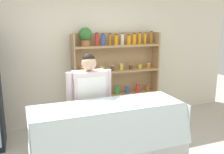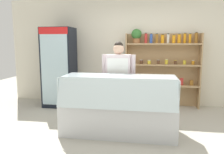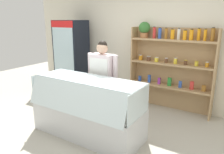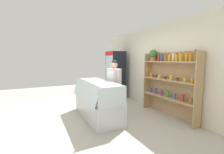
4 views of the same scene
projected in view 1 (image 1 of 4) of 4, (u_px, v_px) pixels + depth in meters
name	position (u px, v px, depth m)	size (l,w,h in m)	color
back_wall	(83.00, 56.00, 4.93)	(6.80, 0.10, 2.70)	silver
shelving_unit	(113.00, 69.00, 5.01)	(1.78, 0.29, 1.91)	tan
shop_clerk	(90.00, 98.00, 3.58)	(0.66, 0.25, 1.59)	#2D2D38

